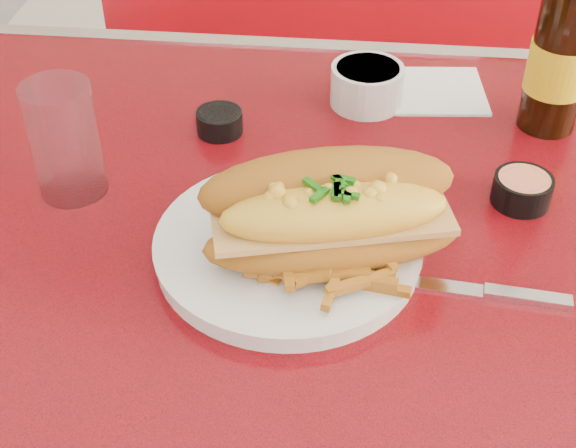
# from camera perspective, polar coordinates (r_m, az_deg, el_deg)

# --- Properties ---
(diner_table) EXTENTS (1.23, 0.83, 0.77)m
(diner_table) POSITION_cam_1_polar(r_m,az_deg,el_deg) (0.97, 5.01, -7.20)
(diner_table) COLOR red
(diner_table) RESTS_ON ground
(booth_bench_far) EXTENTS (1.20, 0.51, 0.90)m
(booth_bench_far) POSITION_cam_1_polar(r_m,az_deg,el_deg) (1.80, 5.38, 4.57)
(booth_bench_far) COLOR #9C0A13
(booth_bench_far) RESTS_ON ground
(dinner_plate) EXTENTS (0.35, 0.35, 0.02)m
(dinner_plate) POSITION_cam_1_polar(r_m,az_deg,el_deg) (0.81, -0.00, -1.59)
(dinner_plate) COLOR silver
(dinner_plate) RESTS_ON diner_table
(mac_hoagie) EXTENTS (0.27, 0.18, 0.11)m
(mac_hoagie) POSITION_cam_1_polar(r_m,az_deg,el_deg) (0.76, 3.09, 0.85)
(mac_hoagie) COLOR #A7661B
(mac_hoagie) RESTS_ON dinner_plate
(fries_pile) EXTENTS (0.13, 0.12, 0.04)m
(fries_pile) POSITION_cam_1_polar(r_m,az_deg,el_deg) (0.77, 3.03, -1.72)
(fries_pile) COLOR #C17920
(fries_pile) RESTS_ON dinner_plate
(fork) EXTENTS (0.04, 0.15, 0.00)m
(fork) POSITION_cam_1_polar(r_m,az_deg,el_deg) (0.83, 4.88, 0.07)
(fork) COLOR silver
(fork) RESTS_ON dinner_plate
(gravy_ramekin) EXTENTS (0.12, 0.12, 0.05)m
(gravy_ramekin) POSITION_cam_1_polar(r_m,az_deg,el_deg) (1.05, 5.63, 9.87)
(gravy_ramekin) COLOR silver
(gravy_ramekin) RESTS_ON diner_table
(sauce_cup_left) EXTENTS (0.06, 0.06, 0.03)m
(sauce_cup_left) POSITION_cam_1_polar(r_m,az_deg,el_deg) (0.99, -4.89, 7.31)
(sauce_cup_left) COLOR black
(sauce_cup_left) RESTS_ON diner_table
(sauce_cup_right) EXTENTS (0.08, 0.08, 0.03)m
(sauce_cup_right) POSITION_cam_1_polar(r_m,az_deg,el_deg) (0.91, 16.33, 2.42)
(sauce_cup_right) COLOR black
(sauce_cup_right) RESTS_ON diner_table
(beer_bottle) EXTENTS (0.08, 0.08, 0.29)m
(beer_bottle) POSITION_cam_1_polar(r_m,az_deg,el_deg) (1.01, 18.99, 11.91)
(beer_bottle) COLOR black
(beer_bottle) RESTS_ON diner_table
(water_tumbler) EXTENTS (0.08, 0.08, 0.13)m
(water_tumbler) POSITION_cam_1_polar(r_m,az_deg,el_deg) (0.90, -15.60, 5.75)
(water_tumbler) COLOR silver
(water_tumbler) RESTS_ON diner_table
(knife) EXTENTS (0.23, 0.04, 0.01)m
(knife) POSITION_cam_1_polar(r_m,az_deg,el_deg) (0.80, 12.99, -4.57)
(knife) COLOR silver
(knife) RESTS_ON diner_table
(paper_napkin) EXTENTS (0.13, 0.13, 0.00)m
(paper_napkin) POSITION_cam_1_polar(r_m,az_deg,el_deg) (1.10, 10.56, 9.30)
(paper_napkin) COLOR white
(paper_napkin) RESTS_ON diner_table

